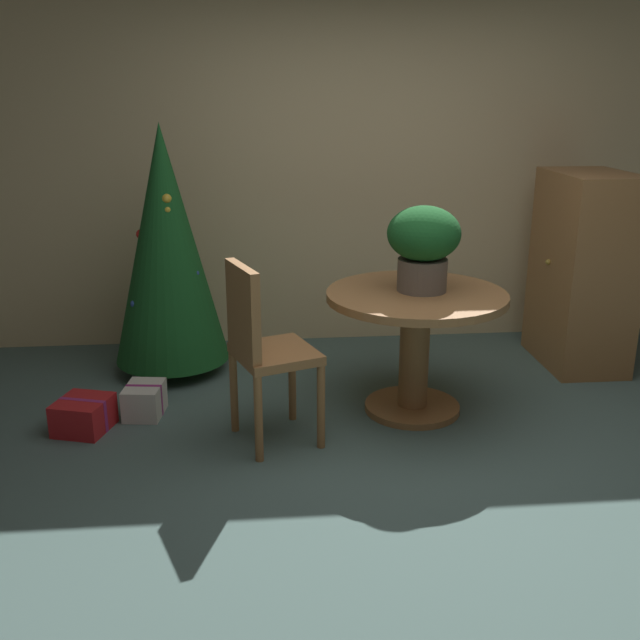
{
  "coord_description": "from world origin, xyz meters",
  "views": [
    {
      "loc": [
        -0.84,
        -3.23,
        1.88
      ],
      "look_at": [
        -0.51,
        0.36,
        0.72
      ],
      "focal_mm": 41.09,
      "sensor_mm": 36.0,
      "label": 1
    }
  ],
  "objects_px": {
    "holiday_tree": "(166,246)",
    "gift_box_cream": "(144,400)",
    "gift_box_red": "(84,415)",
    "flower_vase": "(423,242)",
    "round_dining_table": "(415,327)",
    "wooden_chair_left": "(262,344)",
    "wooden_cabinet": "(583,271)"
  },
  "relations": [
    {
      "from": "round_dining_table",
      "to": "gift_box_red",
      "type": "distance_m",
      "value": 1.97
    },
    {
      "from": "gift_box_red",
      "to": "gift_box_cream",
      "type": "xyz_separation_m",
      "value": [
        0.32,
        0.17,
        0.0
      ]
    },
    {
      "from": "flower_vase",
      "to": "wooden_cabinet",
      "type": "xyz_separation_m",
      "value": [
        1.29,
        0.67,
        -0.36
      ]
    },
    {
      "from": "wooden_chair_left",
      "to": "gift_box_cream",
      "type": "distance_m",
      "value": 0.94
    },
    {
      "from": "gift_box_red",
      "to": "gift_box_cream",
      "type": "bearing_deg",
      "value": 28.74
    },
    {
      "from": "holiday_tree",
      "to": "gift_box_cream",
      "type": "relative_size",
      "value": 5.62
    },
    {
      "from": "wooden_chair_left",
      "to": "round_dining_table",
      "type": "bearing_deg",
      "value": 20.0
    },
    {
      "from": "round_dining_table",
      "to": "gift_box_cream",
      "type": "height_order",
      "value": "round_dining_table"
    },
    {
      "from": "holiday_tree",
      "to": "wooden_cabinet",
      "type": "distance_m",
      "value": 2.83
    },
    {
      "from": "holiday_tree",
      "to": "gift_box_cream",
      "type": "distance_m",
      "value": 1.06
    },
    {
      "from": "flower_vase",
      "to": "gift_box_red",
      "type": "relative_size",
      "value": 1.36
    },
    {
      "from": "round_dining_table",
      "to": "gift_box_red",
      "type": "bearing_deg",
      "value": -177.18
    },
    {
      "from": "flower_vase",
      "to": "gift_box_red",
      "type": "height_order",
      "value": "flower_vase"
    },
    {
      "from": "round_dining_table",
      "to": "gift_box_cream",
      "type": "xyz_separation_m",
      "value": [
        -1.6,
        0.08,
        -0.43
      ]
    },
    {
      "from": "gift_box_red",
      "to": "gift_box_cream",
      "type": "distance_m",
      "value": 0.36
    },
    {
      "from": "holiday_tree",
      "to": "gift_box_red",
      "type": "distance_m",
      "value": 1.26
    },
    {
      "from": "round_dining_table",
      "to": "flower_vase",
      "type": "xyz_separation_m",
      "value": [
        0.03,
        0.03,
        0.5
      ]
    },
    {
      "from": "gift_box_red",
      "to": "round_dining_table",
      "type": "bearing_deg",
      "value": 2.82
    },
    {
      "from": "flower_vase",
      "to": "gift_box_red",
      "type": "bearing_deg",
      "value": -176.3
    },
    {
      "from": "flower_vase",
      "to": "wooden_cabinet",
      "type": "relative_size",
      "value": 0.37
    },
    {
      "from": "flower_vase",
      "to": "wooden_chair_left",
      "type": "bearing_deg",
      "value": -158.97
    },
    {
      "from": "gift_box_red",
      "to": "wooden_cabinet",
      "type": "relative_size",
      "value": 0.27
    },
    {
      "from": "holiday_tree",
      "to": "gift_box_cream",
      "type": "height_order",
      "value": "holiday_tree"
    },
    {
      "from": "flower_vase",
      "to": "gift_box_red",
      "type": "xyz_separation_m",
      "value": [
        -1.96,
        -0.13,
        -0.93
      ]
    },
    {
      "from": "gift_box_cream",
      "to": "gift_box_red",
      "type": "bearing_deg",
      "value": -151.26
    },
    {
      "from": "gift_box_cream",
      "to": "round_dining_table",
      "type": "bearing_deg",
      "value": -2.83
    },
    {
      "from": "wooden_chair_left",
      "to": "wooden_cabinet",
      "type": "height_order",
      "value": "wooden_cabinet"
    },
    {
      "from": "gift_box_cream",
      "to": "holiday_tree",
      "type": "bearing_deg",
      "value": 81.74
    },
    {
      "from": "round_dining_table",
      "to": "gift_box_cream",
      "type": "relative_size",
      "value": 3.54
    },
    {
      "from": "gift_box_cream",
      "to": "wooden_cabinet",
      "type": "relative_size",
      "value": 0.22
    },
    {
      "from": "gift_box_red",
      "to": "wooden_cabinet",
      "type": "bearing_deg",
      "value": 13.83
    },
    {
      "from": "holiday_tree",
      "to": "gift_box_red",
      "type": "bearing_deg",
      "value": -115.47
    }
  ]
}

